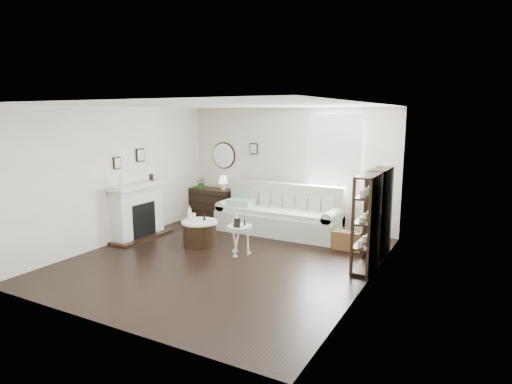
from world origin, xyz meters
The scene contains 18 objects.
room centered at (0.73, 2.70, 1.60)m, with size 5.50×5.50×5.50m.
fireplace centered at (-2.32, 0.30, 0.54)m, with size 0.50×1.40×1.84m.
shelf_unit_far centered at (2.33, 1.55, 0.80)m, with size 0.30×0.80×1.60m.
shelf_unit_near centered at (2.33, 0.65, 0.80)m, with size 0.30×0.80×1.60m.
sofa centered at (0.09, 2.08, 0.35)m, with size 2.70×0.94×1.05m.
quilt centered at (-0.79, 1.95, 0.61)m, with size 0.55×0.45×0.14m, color #268E5B.
suitcase centered at (1.76, 1.55, 0.18)m, with size 0.54×0.18×0.36m, color brown.
dresser centered at (-1.93, 2.47, 0.37)m, with size 1.12×0.48×0.74m.
table_lamp centered at (-1.61, 2.47, 0.92)m, with size 0.22×0.22×0.34m, color white, non-canonical shape.
potted_plant centered at (-2.21, 2.42, 0.88)m, with size 0.25×0.22×0.28m, color #275F1B.
drum_table centered at (-0.88, 0.46, 0.25)m, with size 0.71×0.71×0.49m.
pedestal_table centered at (0.12, 0.31, 0.51)m, with size 0.46×0.46×0.56m.
eiffel_drum centered at (-0.80, 0.51, 0.60)m, with size 0.12×0.12×0.21m, color black, non-canonical shape.
bottle_drum centered at (-1.05, 0.38, 0.64)m, with size 0.07×0.07×0.30m, color silver.
card_frame_drum centered at (-0.93, 0.29, 0.59)m, with size 0.14×0.01×0.19m, color white.
eiffel_ped centered at (0.21, 0.34, 0.64)m, with size 0.10×0.10×0.17m, color black, non-canonical shape.
flask_ped centered at (0.04, 0.33, 0.69)m, with size 0.14×0.14×0.26m, color silver, non-canonical shape.
card_frame_ped centered at (0.14, 0.19, 0.64)m, with size 0.12×0.01×0.16m, color black.
Camera 1 is at (3.95, -6.15, 2.53)m, focal length 30.00 mm.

